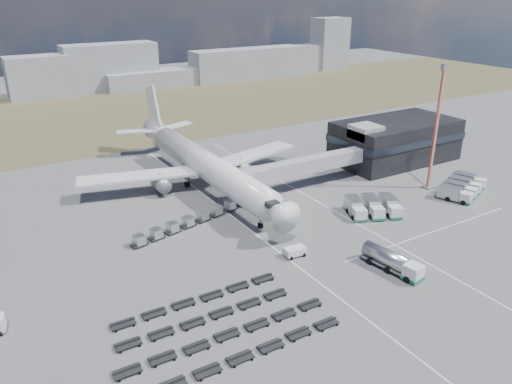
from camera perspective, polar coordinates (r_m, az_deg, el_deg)
ground at (r=82.90m, az=3.80°, el=-6.50°), size 420.00×420.00×0.00m
grass_strip at (r=178.86m, az=-16.86°, el=8.56°), size 420.00×90.00×0.01m
lane_markings at (r=90.29m, az=7.84°, el=-4.11°), size 47.12×110.00×0.01m
terminal at (r=127.22m, az=15.59°, el=5.74°), size 30.40×16.40×11.00m
jet_bridge at (r=104.48m, az=4.70°, el=2.80°), size 30.30×3.80×7.05m
airliner at (r=106.57m, az=-6.07°, el=3.28°), size 51.59×64.53×17.62m
skyline at (r=212.60m, az=-23.74°, el=12.14°), size 295.81×22.89×25.39m
fuel_tanker at (r=78.83m, az=15.29°, el=-7.64°), size 3.98×10.16×3.20m
pushback_tug at (r=80.54m, az=4.45°, el=-6.83°), size 3.53×2.15×1.52m
catering_truck at (r=109.99m, az=-2.82°, el=1.94°), size 4.55×7.20×3.07m
service_trucks_near at (r=96.74m, az=13.20°, el=-1.65°), size 11.20×9.99×2.81m
service_trucks_far at (r=112.13m, az=22.51°, el=0.52°), size 13.46×10.43×2.64m
uld_row at (r=91.20m, az=-6.94°, el=-3.03°), size 26.15×7.96×1.79m
baggage_dollies at (r=65.11m, az=-4.62°, el=-15.20°), size 29.30×14.95×0.75m
floodlight_mast at (r=109.32m, az=19.87°, el=6.85°), size 2.50×2.02×26.19m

